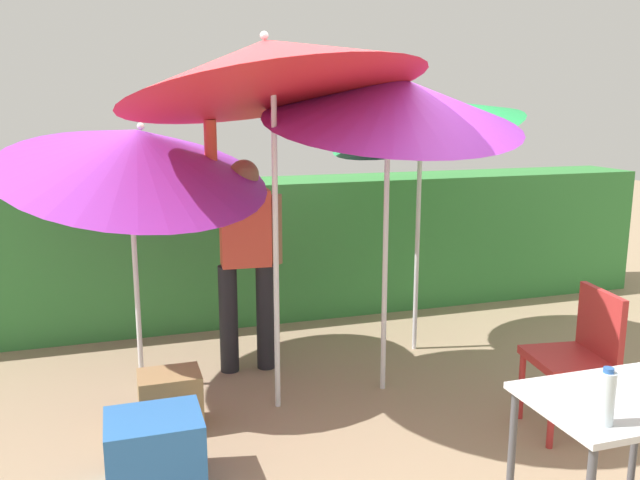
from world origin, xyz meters
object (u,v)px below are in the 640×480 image
Objects in this scene: umbrella_navy at (393,99)px; chair_plastic at (579,351)px; umbrella_yellow at (424,116)px; umbrella_rainbow at (135,153)px; crate_cardboard at (170,400)px; bottle_water at (606,398)px; folding_table at (620,416)px; person_vendor at (246,250)px; umbrella_orange at (269,67)px; cooler_box at (155,451)px.

chair_plastic is at bearing -46.42° from umbrella_navy.
umbrella_yellow is at bearing 49.07° from umbrella_navy.
umbrella_rainbow is 1.65m from crate_cardboard.
umbrella_rainbow is 9.03× the size of bottle_water.
umbrella_yellow is 2.91m from bottle_water.
umbrella_yellow is at bearing 84.45° from folding_table.
bottle_water is at bearing -57.70° from umbrella_rainbow.
umbrella_navy is (-0.53, -0.61, 0.12)m from umbrella_yellow.
person_vendor is 2.37m from chair_plastic.
umbrella_rainbow is 0.82× the size of umbrella_orange.
person_vendor is 2.80m from folding_table.
person_vendor is 1.76m from cooler_box.
chair_plastic is at bearing -3.41° from cooler_box.
umbrella_orange is 2.28m from cooler_box.
umbrella_navy reaches higher than umbrella_yellow.
umbrella_orange is 1.17× the size of umbrella_yellow.
umbrella_rainbow reaches higher than person_vendor.
umbrella_navy is at bearing 4.08° from umbrella_orange.
umbrella_navy is at bearing -130.93° from umbrella_yellow.
umbrella_navy is 2.39m from crate_cardboard.
umbrella_yellow is (1.37, 0.67, -0.30)m from umbrella_orange.
folding_table is (-0.24, -2.49, -1.26)m from umbrella_yellow.
crate_cardboard is 0.48× the size of folding_table.
chair_plastic is at bearing -41.64° from person_vendor.
umbrella_rainbow is 1.98m from cooler_box.
umbrella_navy is 2.67× the size of chair_plastic.
chair_plastic is 2.55m from cooler_box.
chair_plastic is (0.87, -0.91, -1.51)m from umbrella_navy.
person_vendor is (-0.03, 0.70, -1.27)m from umbrella_orange.
umbrella_yellow is 2.53× the size of chair_plastic.
umbrella_yellow is at bearing 79.62° from bottle_water.
umbrella_navy is 4.78× the size of cooler_box.
folding_table is at bearing -58.24° from umbrella_orange.
umbrella_rainbow is 1.76m from umbrella_navy.
umbrella_rainbow is 0.91× the size of umbrella_navy.
person_vendor reaches higher than chair_plastic.
cooler_box is at bearing 149.94° from folding_table.
umbrella_orange reaches higher than person_vendor.
person_vendor is at bearing 108.74° from bottle_water.
crate_cardboard is at bearing -130.07° from person_vendor.
umbrella_yellow is at bearing 102.55° from chair_plastic.
umbrella_rainbow is 1.05m from person_vendor.
umbrella_orange is 2.14m from crate_cardboard.
chair_plastic is (2.49, -1.48, -1.16)m from umbrella_rainbow.
umbrella_rainbow is at bearing 160.65° from umbrella_navy.
chair_plastic is at bearing 54.28° from bottle_water.
umbrella_orange is 1.11× the size of umbrella_navy.
bottle_water is at bearing -66.17° from umbrella_orange.
cooler_box is (-1.66, -0.76, -1.82)m from umbrella_navy.
umbrella_rainbow is 2.71× the size of folding_table.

